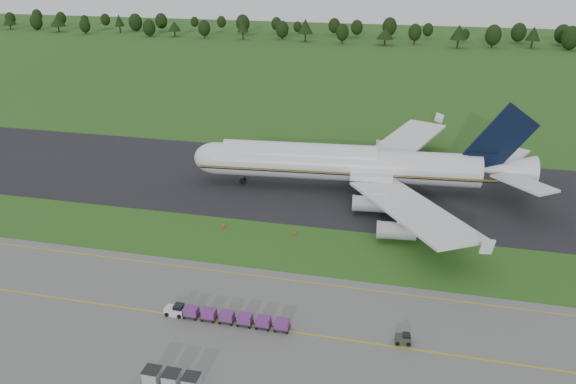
% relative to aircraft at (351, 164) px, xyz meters
% --- Properties ---
extents(ground, '(600.00, 600.00, 0.00)m').
position_rel_aircraft_xyz_m(ground, '(-8.81, -26.58, -5.56)').
color(ground, '#275419').
rests_on(ground, ground).
extents(taxiway, '(300.00, 40.00, 0.08)m').
position_rel_aircraft_xyz_m(taxiway, '(-8.81, 1.42, -5.52)').
color(taxiway, black).
rests_on(taxiway, ground).
extents(apron_markings, '(300.00, 30.20, 0.01)m').
position_rel_aircraft_xyz_m(apron_markings, '(-8.81, -53.56, -5.50)').
color(apron_markings, '#C4A50B').
rests_on(apron_markings, apron).
extents(tree_line, '(526.81, 23.15, 11.85)m').
position_rel_aircraft_xyz_m(tree_line, '(-7.59, 192.56, 0.66)').
color(tree_line, black).
rests_on(tree_line, ground).
extents(aircraft, '(69.44, 67.38, 19.47)m').
position_rel_aircraft_xyz_m(aircraft, '(0.00, 0.00, 0.00)').
color(aircraft, silver).
rests_on(aircraft, ground).
extents(baggage_train, '(17.31, 1.57, 1.51)m').
position_rel_aircraft_xyz_m(baggage_train, '(-10.56, -48.46, -4.68)').
color(baggage_train, silver).
rests_on(baggage_train, apron).
extents(utility_cart, '(2.06, 1.37, 1.07)m').
position_rel_aircraft_xyz_m(utility_cart, '(12.79, -47.58, -4.98)').
color(utility_cart, '#2C3223').
rests_on(utility_cart, apron).
extents(uld_row, '(6.67, 1.87, 1.85)m').
position_rel_aircraft_xyz_m(uld_row, '(-12.53, -61.15, -4.57)').
color(uld_row, '#A6A6A6').
rests_on(uld_row, apron).
extents(edge_markers, '(13.39, 0.30, 0.60)m').
position_rel_aircraft_xyz_m(edge_markers, '(-13.32, -22.15, -5.29)').
color(edge_markers, '#DC3D06').
rests_on(edge_markers, ground).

